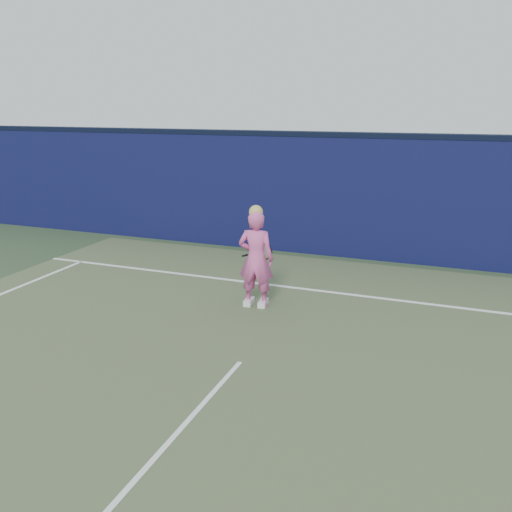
% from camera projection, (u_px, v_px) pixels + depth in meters
% --- Properties ---
extents(ground, '(80.00, 80.00, 0.00)m').
position_uv_depth(ground, '(205.00, 402.00, 5.94)').
color(ground, '#2F4329').
rests_on(ground, ground).
extents(backstop_wall, '(24.00, 0.40, 2.50)m').
position_uv_depth(backstop_wall, '(339.00, 197.00, 11.45)').
color(backstop_wall, '#0D113C').
rests_on(backstop_wall, ground).
extents(wall_cap, '(24.00, 0.42, 0.10)m').
position_uv_depth(wall_cap, '(342.00, 135.00, 11.10)').
color(wall_cap, black).
rests_on(wall_cap, backstop_wall).
extents(player, '(0.61, 0.43, 1.65)m').
position_uv_depth(player, '(256.00, 258.00, 8.58)').
color(player, '#E559A1').
rests_on(player, ground).
extents(racket, '(0.54, 0.14, 0.29)m').
position_uv_depth(racket, '(262.00, 252.00, 8.99)').
color(racket, black).
rests_on(racket, ground).
extents(court_lines, '(11.00, 12.04, 0.01)m').
position_uv_depth(court_lines, '(191.00, 417.00, 5.64)').
color(court_lines, white).
rests_on(court_lines, court_surface).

